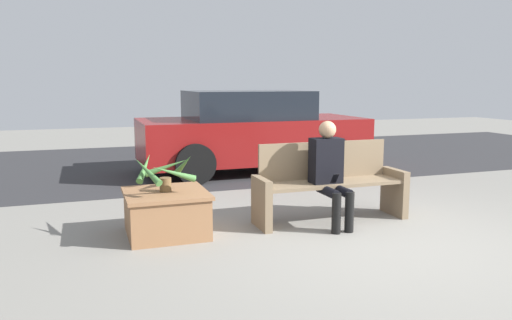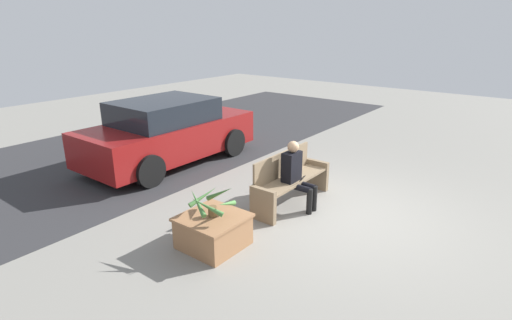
{
  "view_description": "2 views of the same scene",
  "coord_description": "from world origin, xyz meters",
  "px_view_note": "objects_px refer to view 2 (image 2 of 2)",
  "views": [
    {
      "loc": [
        -2.98,
        -4.33,
        1.69
      ],
      "look_at": [
        -0.97,
        1.44,
        0.73
      ],
      "focal_mm": 35.0,
      "sensor_mm": 36.0,
      "label": 1
    },
    {
      "loc": [
        -5.93,
        -2.65,
        3.16
      ],
      "look_at": [
        -0.84,
        1.28,
        0.96
      ],
      "focal_mm": 28.0,
      "sensor_mm": 36.0,
      "label": 2
    }
  ],
  "objects_px": {
    "bench": "(290,179)",
    "potted_plant": "(211,202)",
    "planter_box": "(213,230)",
    "person_seated": "(296,172)",
    "parked_car": "(168,132)"
  },
  "relations": [
    {
      "from": "planter_box",
      "to": "potted_plant",
      "type": "relative_size",
      "value": 1.36
    },
    {
      "from": "planter_box",
      "to": "parked_car",
      "type": "xyz_separation_m",
      "value": [
        2.17,
        3.5,
        0.49
      ]
    },
    {
      "from": "person_seated",
      "to": "planter_box",
      "type": "xyz_separation_m",
      "value": [
        -1.89,
        0.24,
        -0.42
      ]
    },
    {
      "from": "bench",
      "to": "planter_box",
      "type": "bearing_deg",
      "value": 178.64
    },
    {
      "from": "planter_box",
      "to": "potted_plant",
      "type": "distance_m",
      "value": 0.46
    },
    {
      "from": "potted_plant",
      "to": "parked_car",
      "type": "bearing_deg",
      "value": 57.98
    },
    {
      "from": "planter_box",
      "to": "person_seated",
      "type": "bearing_deg",
      "value": -7.35
    },
    {
      "from": "planter_box",
      "to": "bench",
      "type": "bearing_deg",
      "value": -1.36
    },
    {
      "from": "bench",
      "to": "potted_plant",
      "type": "bearing_deg",
      "value": 178.49
    },
    {
      "from": "bench",
      "to": "parked_car",
      "type": "xyz_separation_m",
      "value": [
        0.18,
        3.55,
        0.29
      ]
    },
    {
      "from": "bench",
      "to": "potted_plant",
      "type": "height_order",
      "value": "bench"
    },
    {
      "from": "bench",
      "to": "potted_plant",
      "type": "xyz_separation_m",
      "value": [
        -2.0,
        0.05,
        0.26
      ]
    },
    {
      "from": "potted_plant",
      "to": "parked_car",
      "type": "height_order",
      "value": "parked_car"
    },
    {
      "from": "person_seated",
      "to": "parked_car",
      "type": "bearing_deg",
      "value": 85.64
    },
    {
      "from": "potted_plant",
      "to": "parked_car",
      "type": "relative_size",
      "value": 0.16
    }
  ]
}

